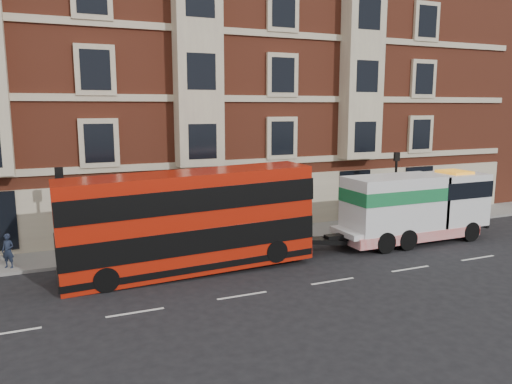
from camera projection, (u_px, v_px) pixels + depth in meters
ground at (242, 296)px, 18.88m from camera, size 120.00×120.00×0.00m
sidewalk at (188, 244)px, 25.66m from camera, size 90.00×3.00×0.15m
victorian_terrace at (160, 58)px, 30.95m from camera, size 45.00×12.00×20.40m
lamp_post_west at (61, 209)px, 21.70m from camera, size 0.35×0.15×4.35m
lamp_post_east at (395, 184)px, 28.72m from camera, size 0.35×0.15×4.35m
double_decker_bus at (189, 220)px, 21.28m from camera, size 10.74×2.46×4.35m
tow_truck at (413, 207)px, 26.04m from camera, size 8.60×2.54×3.58m
pedestrian at (8, 251)px, 21.57m from camera, size 0.66×0.60×1.51m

